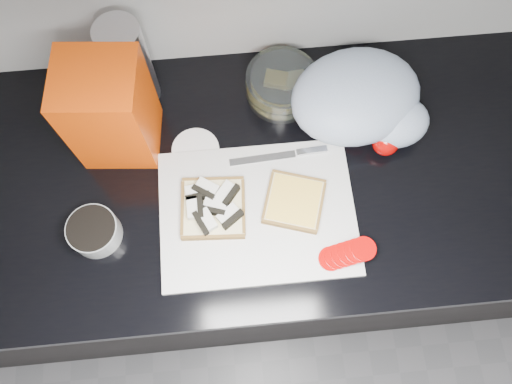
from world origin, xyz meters
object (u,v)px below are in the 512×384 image
(cutting_board, at_px, (257,213))
(steel_canister, at_px, (129,65))
(bread_bag, at_px, (110,111))
(glass_bowl, at_px, (282,85))

(cutting_board, height_order, steel_canister, steel_canister)
(cutting_board, distance_m, bread_bag, 0.36)
(bread_bag, bearing_deg, steel_canister, 77.92)
(glass_bowl, bearing_deg, steel_canister, 174.54)
(glass_bowl, height_order, bread_bag, bread_bag)
(glass_bowl, xyz_separation_m, steel_canister, (-0.32, 0.03, 0.08))
(steel_canister, bearing_deg, bread_bag, -107.29)
(glass_bowl, relative_size, bread_bag, 0.65)
(glass_bowl, height_order, steel_canister, steel_canister)
(bread_bag, height_order, steel_canister, bread_bag)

